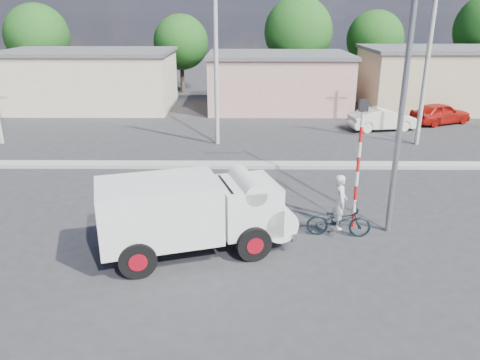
{
  "coord_description": "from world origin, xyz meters",
  "views": [
    {
      "loc": [
        -0.54,
        -13.02,
        6.99
      ],
      "look_at": [
        -0.67,
        2.57,
        1.3
      ],
      "focal_mm": 35.0,
      "sensor_mm": 36.0,
      "label": 1
    }
  ],
  "objects_px": {
    "truck": "(196,212)",
    "car_red": "(440,113)",
    "cyclist": "(339,210)",
    "streetlight": "(400,82)",
    "car_cream": "(382,119)",
    "bicycle": "(339,220)",
    "traffic_pole": "(359,154)"
  },
  "relations": [
    {
      "from": "streetlight",
      "to": "truck",
      "type": "bearing_deg",
      "value": -166.72
    },
    {
      "from": "truck",
      "to": "car_red",
      "type": "bearing_deg",
      "value": 33.57
    },
    {
      "from": "cyclist",
      "to": "car_red",
      "type": "relative_size",
      "value": 0.44
    },
    {
      "from": "car_red",
      "to": "traffic_pole",
      "type": "distance_m",
      "value": 17.94
    },
    {
      "from": "car_cream",
      "to": "car_red",
      "type": "distance_m",
      "value": 4.53
    },
    {
      "from": "bicycle",
      "to": "cyclist",
      "type": "height_order",
      "value": "cyclist"
    },
    {
      "from": "bicycle",
      "to": "car_red",
      "type": "xyz_separation_m",
      "value": [
        9.61,
        16.09,
        0.15
      ]
    },
    {
      "from": "bicycle",
      "to": "cyclist",
      "type": "relative_size",
      "value": 1.14
    },
    {
      "from": "bicycle",
      "to": "truck",
      "type": "bearing_deg",
      "value": 108.9
    },
    {
      "from": "traffic_pole",
      "to": "cyclist",
      "type": "bearing_deg",
      "value": -133.71
    },
    {
      "from": "bicycle",
      "to": "traffic_pole",
      "type": "relative_size",
      "value": 0.47
    },
    {
      "from": "car_cream",
      "to": "truck",
      "type": "bearing_deg",
      "value": 136.54
    },
    {
      "from": "truck",
      "to": "cyclist",
      "type": "relative_size",
      "value": 3.37
    },
    {
      "from": "truck",
      "to": "car_red",
      "type": "distance_m",
      "value": 22.23
    },
    {
      "from": "cyclist",
      "to": "streetlight",
      "type": "xyz_separation_m",
      "value": [
        1.58,
        0.37,
        4.06
      ]
    },
    {
      "from": "bicycle",
      "to": "car_red",
      "type": "bearing_deg",
      "value": -25.24
    },
    {
      "from": "traffic_pole",
      "to": "streetlight",
      "type": "height_order",
      "value": "streetlight"
    },
    {
      "from": "car_cream",
      "to": "car_red",
      "type": "xyz_separation_m",
      "value": [
        4.21,
        1.67,
        0.01
      ]
    },
    {
      "from": "car_red",
      "to": "streetlight",
      "type": "relative_size",
      "value": 0.45
    },
    {
      "from": "bicycle",
      "to": "traffic_pole",
      "type": "bearing_deg",
      "value": -38.11
    },
    {
      "from": "truck",
      "to": "streetlight",
      "type": "relative_size",
      "value": 0.68
    },
    {
      "from": "cyclist",
      "to": "car_cream",
      "type": "height_order",
      "value": "cyclist"
    },
    {
      "from": "truck",
      "to": "car_red",
      "type": "height_order",
      "value": "truck"
    },
    {
      "from": "streetlight",
      "to": "traffic_pole",
      "type": "bearing_deg",
      "value": 162.27
    },
    {
      "from": "truck",
      "to": "cyclist",
      "type": "xyz_separation_m",
      "value": [
        4.51,
        1.07,
        -0.41
      ]
    },
    {
      "from": "bicycle",
      "to": "car_cream",
      "type": "height_order",
      "value": "car_cream"
    },
    {
      "from": "car_red",
      "to": "traffic_pole",
      "type": "relative_size",
      "value": 0.93
    },
    {
      "from": "truck",
      "to": "cyclist",
      "type": "height_order",
      "value": "truck"
    },
    {
      "from": "streetlight",
      "to": "bicycle",
      "type": "bearing_deg",
      "value": -166.8
    },
    {
      "from": "bicycle",
      "to": "car_red",
      "type": "relative_size",
      "value": 0.51
    },
    {
      "from": "car_cream",
      "to": "streetlight",
      "type": "xyz_separation_m",
      "value": [
        -3.81,
        -14.05,
        4.28
      ]
    },
    {
      "from": "bicycle",
      "to": "streetlight",
      "type": "bearing_deg",
      "value": -71.2
    }
  ]
}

